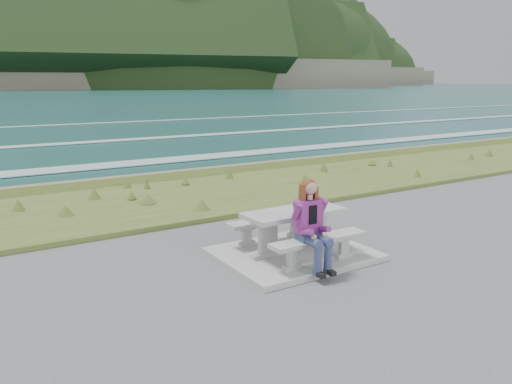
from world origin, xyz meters
TOP-DOWN VIEW (x-y plane):
  - concrete_slab at (0.00, 0.00)m, footprint 2.60×2.10m
  - picnic_table at (0.00, 0.00)m, footprint 1.80×0.75m
  - bench_landward at (0.00, -0.70)m, footprint 1.80×0.35m
  - bench_seaward at (0.00, 0.70)m, footprint 1.80×0.35m
  - grass_verge at (0.00, 5.00)m, footprint 160.00×4.50m
  - shore_drop at (0.00, 7.90)m, footprint 160.00×0.80m
  - ocean at (0.00, 25.09)m, footprint 1600.00×1600.00m
  - headland_range at (190.27, 398.24)m, footprint 729.83×363.95m
  - seated_woman at (-0.23, -0.84)m, footprint 0.44×0.74m

SIDE VIEW (x-z plane):
  - ocean at x=0.00m, z-range -1.79..-1.70m
  - grass_verge at x=0.00m, z-range -0.11..0.11m
  - shore_drop at x=0.00m, z-range -1.10..1.10m
  - concrete_slab at x=0.00m, z-range 0.00..0.10m
  - bench_landward at x=0.00m, z-range 0.22..0.67m
  - bench_seaward at x=0.00m, z-range 0.22..0.67m
  - seated_woman at x=-0.23m, z-range -0.09..1.35m
  - picnic_table at x=0.00m, z-range 0.31..1.06m
  - headland_range at x=190.27m, z-range -96.15..116.04m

